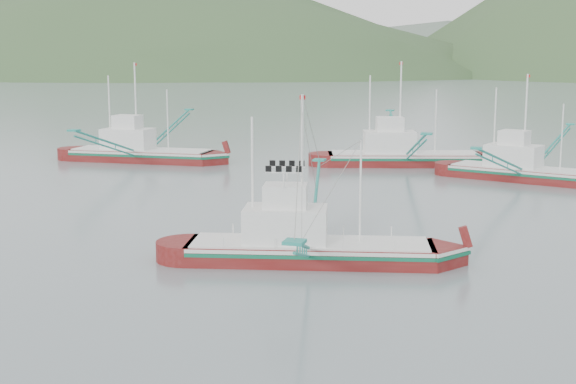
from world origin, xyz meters
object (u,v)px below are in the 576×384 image
(main_boat, at_px, (307,231))
(bg_boat_left, at_px, (139,147))
(bg_boat_far, at_px, (403,145))
(bg_boat_right, at_px, (527,159))

(main_boat, bearing_deg, bg_boat_left, 116.47)
(bg_boat_left, bearing_deg, bg_boat_far, 8.21)
(bg_boat_left, height_order, bg_boat_far, bg_boat_far)
(main_boat, height_order, bg_boat_left, bg_boat_left)
(bg_boat_left, relative_size, bg_boat_far, 1.01)
(bg_boat_left, relative_size, bg_boat_right, 1.12)
(bg_boat_left, distance_m, bg_boat_right, 38.85)
(bg_boat_right, bearing_deg, bg_boat_far, 168.53)
(main_boat, distance_m, bg_boat_right, 34.47)
(main_boat, relative_size, bg_boat_far, 0.88)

